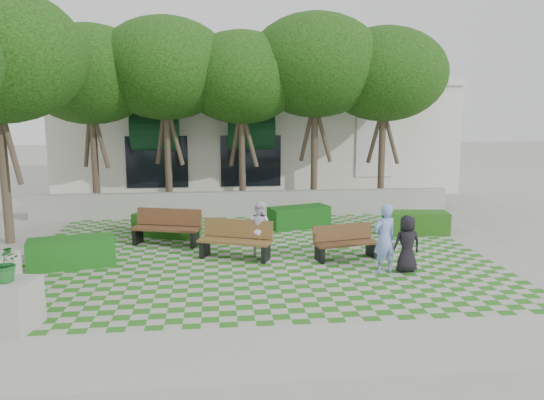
{
  "coord_description": "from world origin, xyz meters",
  "views": [
    {
      "loc": [
        -1.01,
        -12.68,
        3.91
      ],
      "look_at": [
        0.5,
        1.5,
        1.4
      ],
      "focal_mm": 35.0,
      "sensor_mm": 36.0,
      "label": 1
    }
  ],
  "objects": [
    {
      "name": "hedge_midleft",
      "position": [
        -2.53,
        3.41,
        0.35
      ],
      "size": [
        2.15,
        1.51,
        0.7
      ],
      "primitive_type": "cube",
      "rotation": [
        0.0,
        0.0,
        -0.4
      ],
      "color": "#1A4B14",
      "rests_on": "ground"
    },
    {
      "name": "bench_mid",
      "position": [
        -0.53,
        0.77,
        0.48
      ],
      "size": [
        1.99,
        1.28,
        1.0
      ],
      "rotation": [
        0.0,
        0.0,
        -0.38
      ],
      "color": "brown",
      "rests_on": "ground"
    },
    {
      "name": "retaining_wall",
      "position": [
        0.0,
        6.2,
        0.45
      ],
      "size": [
        15.0,
        0.36,
        0.9
      ],
      "primitive_type": "cube",
      "color": "#9E9B93",
      "rests_on": "ground"
    },
    {
      "name": "person_dark",
      "position": [
        3.49,
        -0.83,
        0.69
      ],
      "size": [
        0.71,
        0.5,
        1.38
      ],
      "primitive_type": "imported",
      "rotation": [
        0.0,
        0.0,
        3.24
      ],
      "color": "black",
      "rests_on": "ground"
    },
    {
      "name": "bench_west",
      "position": [
        -2.45,
        2.38,
        0.49
      ],
      "size": [
        2.04,
        1.17,
        1.02
      ],
      "rotation": [
        0.0,
        0.0,
        -0.29
      ],
      "color": "#53311C",
      "rests_on": "ground"
    },
    {
      "name": "planter_front",
      "position": [
        -4.71,
        -3.32,
        0.64
      ],
      "size": [
        1.03,
        1.03,
        1.57
      ],
      "rotation": [
        0.0,
        0.0,
        -0.19
      ],
      "color": "#9E9B93",
      "rests_on": "ground"
    },
    {
      "name": "sidewalk_south",
      "position": [
        0.0,
        -4.7,
        0.01
      ],
      "size": [
        16.0,
        2.0,
        0.01
      ],
      "primitive_type": "cube",
      "color": "#9E9B93",
      "rests_on": "ground"
    },
    {
      "name": "building",
      "position": [
        0.93,
        14.08,
        2.52
      ],
      "size": [
        18.0,
        8.92,
        5.15
      ],
      "color": "silver",
      "rests_on": "ground"
    },
    {
      "name": "ground",
      "position": [
        0.0,
        0.0,
        0.0
      ],
      "size": [
        90.0,
        90.0,
        0.0
      ],
      "primitive_type": "plane",
      "color": "gray",
      "rests_on": "ground"
    },
    {
      "name": "tree_row",
      "position": [
        -1.86,
        5.95,
        5.18
      ],
      "size": [
        17.7,
        13.4,
        7.41
      ],
      "color": "#47382B",
      "rests_on": "ground"
    },
    {
      "name": "person_white",
      "position": [
        0.11,
        0.95,
        0.74
      ],
      "size": [
        0.91,
        0.9,
        1.48
      ],
      "primitive_type": "imported",
      "rotation": [
        0.0,
        0.0,
        2.39
      ],
      "color": "white",
      "rests_on": "ground"
    },
    {
      "name": "hedge_east",
      "position": [
        5.17,
        2.92,
        0.34
      ],
      "size": [
        2.05,
        1.01,
        0.69
      ],
      "primitive_type": "cube",
      "rotation": [
        0.0,
        0.0,
        -0.12
      ],
      "color": "#205015",
      "rests_on": "ground"
    },
    {
      "name": "lawn",
      "position": [
        0.0,
        1.0,
        0.01
      ],
      "size": [
        12.0,
        12.0,
        0.0
      ],
      "primitive_type": "plane",
      "color": "#2B721E",
      "rests_on": "ground"
    },
    {
      "name": "hedge_midright",
      "position": [
        1.67,
        4.16,
        0.35
      ],
      "size": [
        2.12,
        1.35,
        0.69
      ],
      "primitive_type": "cube",
      "rotation": [
        0.0,
        0.0,
        0.31
      ],
      "color": "#134815",
      "rests_on": "ground"
    },
    {
      "name": "hedge_west",
      "position": [
        -4.59,
        0.45,
        0.36
      ],
      "size": [
        2.18,
        1.25,
        0.72
      ],
      "primitive_type": "cube",
      "rotation": [
        0.0,
        0.0,
        0.22
      ],
      "color": "#165416",
      "rests_on": "ground"
    },
    {
      "name": "person_blue",
      "position": [
        2.93,
        -0.85,
        0.84
      ],
      "size": [
        0.71,
        0.58,
        1.67
      ],
      "primitive_type": "imported",
      "rotation": [
        0.0,
        0.0,
        3.47
      ],
      "color": "#7C97E3",
      "rests_on": "ground"
    },
    {
      "name": "bench_east",
      "position": [
        2.3,
        0.44,
        0.42
      ],
      "size": [
        1.75,
        0.9,
        0.88
      ],
      "rotation": [
        0.0,
        0.0,
        0.22
      ],
      "color": "#50331B",
      "rests_on": "ground"
    }
  ]
}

